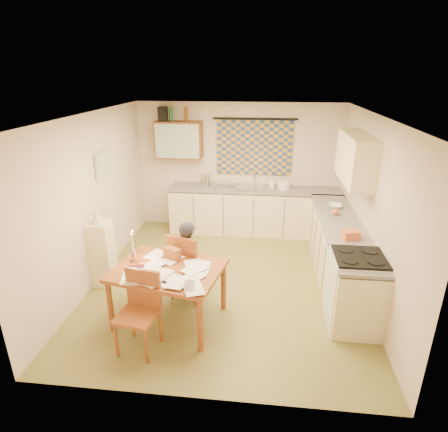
# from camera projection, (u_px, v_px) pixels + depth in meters

# --- Properties ---
(floor) EXTENTS (4.00, 4.50, 0.02)m
(floor) POSITION_uv_depth(u_px,v_px,m) (227.00, 281.00, 5.81)
(floor) COLOR olive
(floor) RESTS_ON ground
(ceiling) EXTENTS (4.00, 4.50, 0.02)m
(ceiling) POSITION_uv_depth(u_px,v_px,m) (227.00, 114.00, 4.89)
(ceiling) COLOR white
(ceiling) RESTS_ON floor
(wall_back) EXTENTS (4.00, 0.02, 2.50)m
(wall_back) POSITION_uv_depth(u_px,v_px,m) (239.00, 167.00, 7.44)
(wall_back) COLOR beige
(wall_back) RESTS_ON floor
(wall_front) EXTENTS (4.00, 0.02, 2.50)m
(wall_front) POSITION_uv_depth(u_px,v_px,m) (200.00, 291.00, 3.26)
(wall_front) COLOR beige
(wall_front) RESTS_ON floor
(wall_left) EXTENTS (0.02, 4.50, 2.50)m
(wall_left) POSITION_uv_depth(u_px,v_px,m) (93.00, 200.00, 5.56)
(wall_left) COLOR beige
(wall_left) RESTS_ON floor
(wall_right) EXTENTS (0.02, 4.50, 2.50)m
(wall_right) POSITION_uv_depth(u_px,v_px,m) (372.00, 210.00, 5.14)
(wall_right) COLOR beige
(wall_right) RESTS_ON floor
(window_blind) EXTENTS (1.45, 0.03, 1.05)m
(window_blind) POSITION_uv_depth(u_px,v_px,m) (254.00, 148.00, 7.23)
(window_blind) COLOR navy
(window_blind) RESTS_ON wall_back
(curtain_rod) EXTENTS (1.60, 0.04, 0.04)m
(curtain_rod) POSITION_uv_depth(u_px,v_px,m) (255.00, 119.00, 7.01)
(curtain_rod) COLOR black
(curtain_rod) RESTS_ON wall_back
(wall_cabinet) EXTENTS (0.90, 0.34, 0.70)m
(wall_cabinet) POSITION_uv_depth(u_px,v_px,m) (179.00, 140.00, 7.20)
(wall_cabinet) COLOR #623513
(wall_cabinet) RESTS_ON wall_back
(wall_cabinet_glass) EXTENTS (0.84, 0.02, 0.64)m
(wall_cabinet_glass) POSITION_uv_depth(u_px,v_px,m) (177.00, 141.00, 7.04)
(wall_cabinet_glass) COLOR #99B2A5
(wall_cabinet_glass) RESTS_ON wall_back
(upper_cabinet_right) EXTENTS (0.34, 1.30, 0.70)m
(upper_cabinet_right) POSITION_uv_depth(u_px,v_px,m) (356.00, 158.00, 5.45)
(upper_cabinet_right) COLOR beige
(upper_cabinet_right) RESTS_ON wall_right
(framed_print) EXTENTS (0.04, 0.50, 0.40)m
(framed_print) POSITION_uv_depth(u_px,v_px,m) (103.00, 164.00, 5.76)
(framed_print) COLOR beige
(framed_print) RESTS_ON wall_left
(print_canvas) EXTENTS (0.01, 0.42, 0.32)m
(print_canvas) POSITION_uv_depth(u_px,v_px,m) (104.00, 164.00, 5.76)
(print_canvas) COLOR silver
(print_canvas) RESTS_ON wall_left
(counter_back) EXTENTS (3.30, 0.62, 0.92)m
(counter_back) POSITION_uv_depth(u_px,v_px,m) (254.00, 211.00, 7.41)
(counter_back) COLOR beige
(counter_back) RESTS_ON floor
(counter_right) EXTENTS (0.62, 2.95, 0.92)m
(counter_right) POSITION_uv_depth(u_px,v_px,m) (340.00, 253.00, 5.68)
(counter_right) COLOR beige
(counter_right) RESTS_ON floor
(stove) EXTENTS (0.62, 0.62, 0.97)m
(stove) POSITION_uv_depth(u_px,v_px,m) (355.00, 291.00, 4.67)
(stove) COLOR white
(stove) RESTS_ON floor
(sink) EXTENTS (0.68, 0.62, 0.10)m
(sink) POSITION_uv_depth(u_px,v_px,m) (252.00, 190.00, 7.26)
(sink) COLOR silver
(sink) RESTS_ON counter_back
(tap) EXTENTS (0.04, 0.04, 0.28)m
(tap) POSITION_uv_depth(u_px,v_px,m) (255.00, 179.00, 7.36)
(tap) COLOR silver
(tap) RESTS_ON counter_back
(dish_rack) EXTENTS (0.43, 0.39, 0.06)m
(dish_rack) POSITION_uv_depth(u_px,v_px,m) (225.00, 186.00, 7.29)
(dish_rack) COLOR silver
(dish_rack) RESTS_ON counter_back
(kettle) EXTENTS (0.23, 0.23, 0.24)m
(kettle) POSITION_uv_depth(u_px,v_px,m) (205.00, 181.00, 7.30)
(kettle) COLOR silver
(kettle) RESTS_ON counter_back
(mixing_bowl) EXTENTS (0.27, 0.27, 0.16)m
(mixing_bowl) POSITION_uv_depth(u_px,v_px,m) (284.00, 185.00, 7.16)
(mixing_bowl) COLOR white
(mixing_bowl) RESTS_ON counter_back
(soap_bottle) EXTENTS (0.14, 0.14, 0.21)m
(soap_bottle) POSITION_uv_depth(u_px,v_px,m) (272.00, 183.00, 7.22)
(soap_bottle) COLOR white
(soap_bottle) RESTS_ON counter_back
(bowl) EXTENTS (0.31, 0.31, 0.06)m
(bowl) POSITION_uv_depth(u_px,v_px,m) (335.00, 206.00, 6.20)
(bowl) COLOR white
(bowl) RESTS_ON counter_right
(orange_bag) EXTENTS (0.25, 0.21, 0.12)m
(orange_bag) POSITION_uv_depth(u_px,v_px,m) (350.00, 235.00, 5.04)
(orange_bag) COLOR orange
(orange_bag) RESTS_ON counter_right
(fruit_orange) EXTENTS (0.10, 0.10, 0.10)m
(fruit_orange) POSITION_uv_depth(u_px,v_px,m) (335.00, 212.00, 5.88)
(fruit_orange) COLOR orange
(fruit_orange) RESTS_ON counter_right
(speaker) EXTENTS (0.18, 0.22, 0.26)m
(speaker) POSITION_uv_depth(u_px,v_px,m) (163.00, 114.00, 7.05)
(speaker) COLOR black
(speaker) RESTS_ON wall_cabinet
(bottle_green) EXTENTS (0.08, 0.08, 0.26)m
(bottle_green) POSITION_uv_depth(u_px,v_px,m) (171.00, 114.00, 7.03)
(bottle_green) COLOR #195926
(bottle_green) RESTS_ON wall_cabinet
(bottle_brown) EXTENTS (0.08, 0.08, 0.26)m
(bottle_brown) POSITION_uv_depth(u_px,v_px,m) (186.00, 114.00, 7.01)
(bottle_brown) COLOR #623513
(bottle_brown) RESTS_ON wall_cabinet
(dining_table) EXTENTS (1.47, 1.22, 0.75)m
(dining_table) POSITION_uv_depth(u_px,v_px,m) (169.00, 294.00, 4.78)
(dining_table) COLOR brown
(dining_table) RESTS_ON floor
(chair_far) EXTENTS (0.57, 0.57, 1.00)m
(chair_far) POSITION_uv_depth(u_px,v_px,m) (190.00, 277.00, 5.31)
(chair_far) COLOR brown
(chair_far) RESTS_ON floor
(chair_near) EXTENTS (0.50, 0.50, 0.95)m
(chair_near) POSITION_uv_depth(u_px,v_px,m) (139.00, 327.00, 4.30)
(chair_near) COLOR brown
(chair_near) RESTS_ON floor
(person) EXTENTS (0.68, 0.66, 1.19)m
(person) POSITION_uv_depth(u_px,v_px,m) (189.00, 261.00, 5.15)
(person) COLOR black
(person) RESTS_ON floor
(shelf_stand) EXTENTS (0.32, 0.30, 1.00)m
(shelf_stand) POSITION_uv_depth(u_px,v_px,m) (102.00, 254.00, 5.56)
(shelf_stand) COLOR beige
(shelf_stand) RESTS_ON floor
(lampshade) EXTENTS (0.20, 0.20, 0.22)m
(lampshade) POSITION_uv_depth(u_px,v_px,m) (97.00, 216.00, 5.34)
(lampshade) COLOR beige
(lampshade) RESTS_ON shelf_stand
(letter_rack) EXTENTS (0.24, 0.19, 0.16)m
(letter_rack) POSITION_uv_depth(u_px,v_px,m) (172.00, 254.00, 4.85)
(letter_rack) COLOR brown
(letter_rack) RESTS_ON dining_table
(mug) EXTENTS (0.24, 0.24, 0.10)m
(mug) POSITION_uv_depth(u_px,v_px,m) (190.00, 286.00, 4.18)
(mug) COLOR white
(mug) RESTS_ON dining_table
(magazine) EXTENTS (0.34, 0.38, 0.03)m
(magazine) POSITION_uv_depth(u_px,v_px,m) (128.00, 272.00, 4.55)
(magazine) COLOR maroon
(magazine) RESTS_ON dining_table
(book) EXTENTS (0.28, 0.33, 0.02)m
(book) POSITION_uv_depth(u_px,v_px,m) (136.00, 268.00, 4.65)
(book) COLOR orange
(book) RESTS_ON dining_table
(orange_box) EXTENTS (0.14, 0.13, 0.04)m
(orange_box) POSITION_uv_depth(u_px,v_px,m) (134.00, 274.00, 4.48)
(orange_box) COLOR orange
(orange_box) RESTS_ON dining_table
(eyeglasses) EXTENTS (0.14, 0.10, 0.02)m
(eyeglasses) POSITION_uv_depth(u_px,v_px,m) (165.00, 283.00, 4.32)
(eyeglasses) COLOR black
(eyeglasses) RESTS_ON dining_table
(candle_holder) EXTENTS (0.07, 0.07, 0.18)m
(candle_holder) POSITION_uv_depth(u_px,v_px,m) (133.00, 254.00, 4.81)
(candle_holder) COLOR silver
(candle_holder) RESTS_ON dining_table
(candle) EXTENTS (0.03, 0.03, 0.22)m
(candle) POSITION_uv_depth(u_px,v_px,m) (132.00, 242.00, 4.70)
(candle) COLOR white
(candle) RESTS_ON dining_table
(candle_flame) EXTENTS (0.02, 0.02, 0.02)m
(candle_flame) POSITION_uv_depth(u_px,v_px,m) (132.00, 231.00, 4.70)
(candle_flame) COLOR #FFCC66
(candle_flame) RESTS_ON dining_table
(papers) EXTENTS (1.07, 1.15, 0.03)m
(papers) POSITION_uv_depth(u_px,v_px,m) (169.00, 272.00, 4.53)
(papers) COLOR white
(papers) RESTS_ON dining_table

